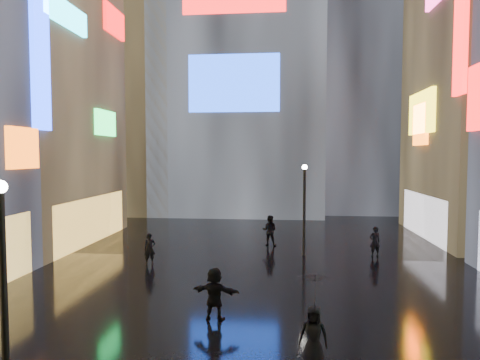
# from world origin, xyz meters

# --- Properties ---
(ground) EXTENTS (140.00, 140.00, 0.00)m
(ground) POSITION_xyz_m (0.00, 20.00, 0.00)
(ground) COLOR black
(ground) RESTS_ON ground
(building_left_far) EXTENTS (10.28, 12.00, 22.00)m
(building_left_far) POSITION_xyz_m (-15.98, 26.00, 10.98)
(building_left_far) COLOR black
(building_left_far) RESTS_ON ground
(tower_main) EXTENTS (16.00, 14.20, 42.00)m
(tower_main) POSITION_xyz_m (-3.00, 43.97, 21.01)
(tower_main) COLOR black
(tower_main) RESTS_ON ground
(tower_flank_right) EXTENTS (12.00, 12.00, 34.00)m
(tower_flank_right) POSITION_xyz_m (9.00, 46.00, 17.00)
(tower_flank_right) COLOR black
(tower_flank_right) RESTS_ON ground
(tower_flank_left) EXTENTS (10.00, 10.00, 26.00)m
(tower_flank_left) POSITION_xyz_m (-14.00, 42.00, 13.00)
(tower_flank_left) COLOR black
(tower_flank_left) RESTS_ON ground
(lamp_near) EXTENTS (0.30, 0.30, 5.20)m
(lamp_near) POSITION_xyz_m (-4.89, 8.12, 2.94)
(lamp_near) COLOR black
(lamp_near) RESTS_ON ground
(lamp_far) EXTENTS (0.30, 0.30, 5.20)m
(lamp_far) POSITION_xyz_m (2.52, 23.76, 2.94)
(lamp_far) COLOR black
(lamp_far) RESTS_ON ground
(pedestrian_4) EXTENTS (0.87, 0.66, 1.61)m
(pedestrian_4) POSITION_xyz_m (2.13, 10.95, 0.81)
(pedestrian_4) COLOR black
(pedestrian_4) RESTS_ON ground
(pedestrian_5) EXTENTS (1.78, 0.85, 1.84)m
(pedestrian_5) POSITION_xyz_m (-1.07, 13.81, 0.92)
(pedestrian_5) COLOR black
(pedestrian_5) RESTS_ON ground
(pedestrian_6) EXTENTS (0.71, 0.63, 1.64)m
(pedestrian_6) POSITION_xyz_m (-5.64, 20.93, 0.82)
(pedestrian_6) COLOR black
(pedestrian_6) RESTS_ON ground
(pedestrian_7) EXTENTS (1.04, 0.87, 1.92)m
(pedestrian_7) POSITION_xyz_m (0.48, 26.25, 0.96)
(pedestrian_7) COLOR black
(pedestrian_7) RESTS_ON ground
(umbrella_2) EXTENTS (1.33, 1.32, 0.91)m
(umbrella_2) POSITION_xyz_m (2.13, 10.95, 2.07)
(umbrella_2) COLOR black
(umbrella_2) RESTS_ON pedestrian_4
(pedestrian_8) EXTENTS (0.69, 0.53, 1.69)m
(pedestrian_8) POSITION_xyz_m (6.49, 23.88, 0.85)
(pedestrian_8) COLOR black
(pedestrian_8) RESTS_ON ground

